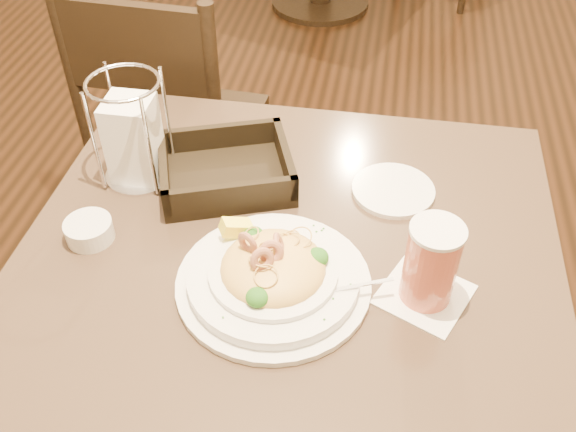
% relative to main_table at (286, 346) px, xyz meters
% --- Properties ---
extents(main_table, '(0.90, 0.90, 0.75)m').
position_rel_main_table_xyz_m(main_table, '(0.00, 0.00, 0.00)').
color(main_table, black).
rests_on(main_table, ground).
extents(dining_chair_near, '(0.44, 0.44, 0.93)m').
position_rel_main_table_xyz_m(dining_chair_near, '(-0.44, 0.68, -0.02)').
color(dining_chair_near, black).
rests_on(dining_chair_near, ground).
extents(pasta_bowl, '(0.34, 0.31, 0.10)m').
position_rel_main_table_xyz_m(pasta_bowl, '(-0.01, -0.06, 0.27)').
color(pasta_bowl, white).
rests_on(pasta_bowl, main_table).
extents(drink_glass, '(0.17, 0.17, 0.14)m').
position_rel_main_table_xyz_m(drink_glass, '(0.22, -0.04, 0.31)').
color(drink_glass, white).
rests_on(drink_glass, main_table).
extents(bread_basket, '(0.29, 0.26, 0.07)m').
position_rel_main_table_xyz_m(bread_basket, '(-0.14, 0.18, 0.26)').
color(bread_basket, black).
rests_on(bread_basket, main_table).
extents(napkin_caddy, '(0.13, 0.13, 0.21)m').
position_rel_main_table_xyz_m(napkin_caddy, '(-0.31, 0.17, 0.33)').
color(napkin_caddy, silver).
rests_on(napkin_caddy, main_table).
extents(side_plate, '(0.20, 0.20, 0.01)m').
position_rel_main_table_xyz_m(side_plate, '(0.17, 0.20, 0.24)').
color(side_plate, white).
rests_on(side_plate, main_table).
extents(butter_ramekin, '(0.10, 0.10, 0.04)m').
position_rel_main_table_xyz_m(butter_ramekin, '(-0.34, -0.00, 0.26)').
color(butter_ramekin, white).
rests_on(butter_ramekin, main_table).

